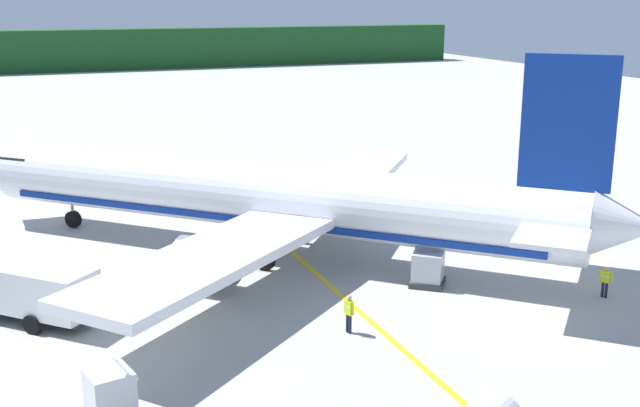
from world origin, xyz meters
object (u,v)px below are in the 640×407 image
Objects in this scene: service_truck_fuel at (33,291)px; cargo_container_near at (428,269)px; cargo_container_far at (111,396)px; crew_marshaller at (349,311)px; crew_loader_right at (605,279)px; airliner_foreground at (270,198)px.

cargo_container_near is (19.12, -2.44, -0.61)m from service_truck_fuel.
cargo_container_far reaches higher than crew_marshaller.
crew_loader_right is at bearing 7.25° from cargo_container_far.
airliner_foreground reaches higher than crew_loader_right.
service_truck_fuel reaches higher than cargo_container_far.
crew_loader_right is at bearing -3.21° from crew_marshaller.
crew_marshaller is at bearing 176.79° from crew_loader_right.
service_truck_fuel is 3.31× the size of crew_marshaller.
airliner_foreground is at bearing 54.89° from cargo_container_far.
cargo_container_near is 1.35× the size of crew_marshaller.
crew_marshaller is at bearing -90.96° from airliner_foreground.
airliner_foreground reaches higher than cargo_container_near.
crew_loader_right is at bearing -32.93° from cargo_container_near.
cargo_container_far is (-10.95, -15.58, -2.41)m from airliner_foreground.
cargo_container_near is at bearing 24.80° from cargo_container_far.
service_truck_fuel is 2.45× the size of cargo_container_near.
crew_loader_right is at bearing -15.21° from service_truck_fuel.
airliner_foreground is 13.51× the size of cargo_container_near.
crew_loader_right is (24.29, 3.09, -0.04)m from cargo_container_far.
cargo_container_far is at bearing -160.31° from crew_marshaller.
cargo_container_far is (-16.96, -7.84, 0.08)m from cargo_container_near.
service_truck_fuel is 10.52m from cargo_container_far.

